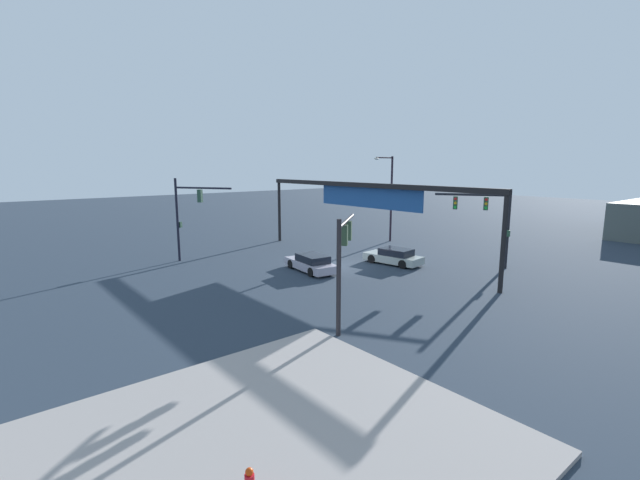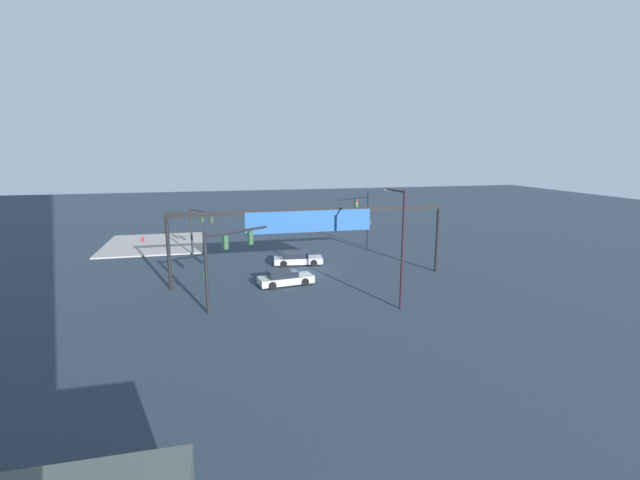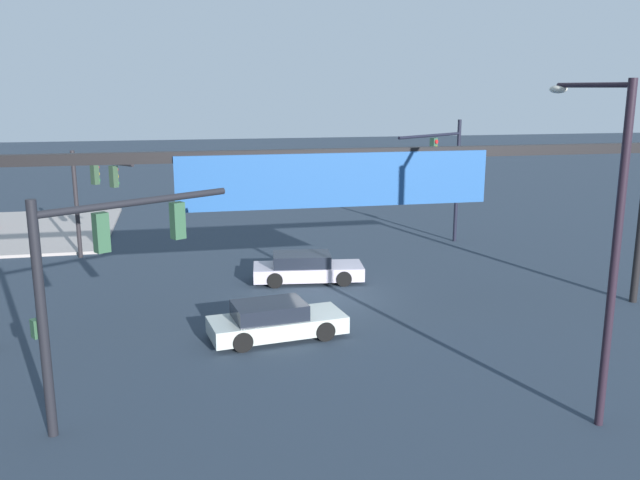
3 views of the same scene
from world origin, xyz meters
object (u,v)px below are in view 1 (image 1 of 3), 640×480
(sedan_car_waiting_far, at_px, (394,257))
(traffic_signal_cross_street, at_px, (187,209))
(sedan_car_approaching, at_px, (311,263))
(traffic_signal_opposite_side, at_px, (489,215))
(traffic_signal_near_corner, at_px, (343,249))
(streetlamp_curved_arm, at_px, (389,192))

(sedan_car_waiting_far, bearing_deg, traffic_signal_cross_street, 39.37)
(sedan_car_approaching, bearing_deg, traffic_signal_opposite_side, -116.91)
(traffic_signal_near_corner, distance_m, sedan_car_approaching, 10.85)
(traffic_signal_near_corner, xyz_separation_m, traffic_signal_cross_street, (-17.36, -0.10, 0.47))
(traffic_signal_cross_street, height_order, streetlamp_curved_arm, streetlamp_curved_arm)
(traffic_signal_opposite_side, distance_m, traffic_signal_cross_street, 22.28)
(traffic_signal_cross_street, bearing_deg, traffic_signal_near_corner, -31.17)
(traffic_signal_near_corner, bearing_deg, traffic_signal_opposite_side, -32.59)
(traffic_signal_near_corner, relative_size, traffic_signal_opposite_side, 0.91)
(sedan_car_approaching, bearing_deg, sedan_car_waiting_far, -102.69)
(traffic_signal_near_corner, distance_m, streetlamp_curved_arm, 22.94)
(traffic_signal_opposite_side, xyz_separation_m, sedan_car_approaching, (-7.16, -10.64, -3.27))
(traffic_signal_opposite_side, height_order, traffic_signal_cross_street, traffic_signal_cross_street)
(traffic_signal_near_corner, height_order, sedan_car_approaching, traffic_signal_near_corner)
(traffic_signal_opposite_side, distance_m, sedan_car_waiting_far, 7.43)
(sedan_car_approaching, height_order, sedan_car_waiting_far, same)
(traffic_signal_near_corner, distance_m, sedan_car_waiting_far, 13.62)
(sedan_car_approaching, xyz_separation_m, sedan_car_waiting_far, (2.21, 6.17, -0.00))
(traffic_signal_cross_street, relative_size, sedan_car_approaching, 1.35)
(traffic_signal_cross_street, relative_size, sedan_car_waiting_far, 1.39)
(traffic_signal_near_corner, bearing_deg, traffic_signal_cross_street, 51.13)
(streetlamp_curved_arm, bearing_deg, traffic_signal_cross_street, -17.82)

